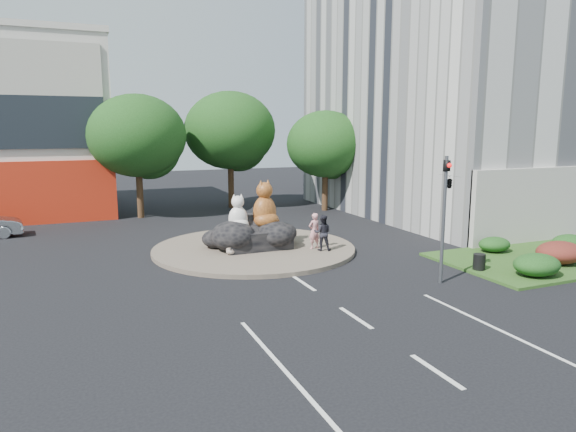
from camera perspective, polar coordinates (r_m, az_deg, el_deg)
name	(u,v)px	position (r m, az deg, el deg)	size (l,w,h in m)	color
ground	(356,318)	(16.98, 7.53, -11.17)	(120.00, 120.00, 0.00)	black
roundabout_island	(254,249)	(25.69, -3.79, -3.63)	(10.00, 10.00, 0.20)	brown
rock_plinth	(254,238)	(25.57, -3.80, -2.43)	(3.20, 2.60, 0.90)	black
grass_verge	(548,258)	(26.78, 26.90, -4.22)	(10.00, 6.00, 0.12)	#254818
tree_left	(138,140)	(35.96, -16.30, 8.12)	(6.46, 6.46, 8.27)	#382314
tree_mid	(231,134)	(39.33, -6.38, 9.01)	(6.84, 6.84, 8.76)	#382314
tree_right	(326,147)	(37.86, 4.23, 7.61)	(5.70, 5.70, 7.30)	#382314
hedge_near_green	(537,265)	(23.18, 25.91, -4.90)	(2.00, 1.60, 0.90)	#183B13
hedge_red	(560,252)	(25.67, 27.96, -3.60)	(2.20, 1.76, 0.99)	#512215
hedge_mid_green	(570,243)	(28.52, 28.82, -2.62)	(1.80, 1.44, 0.81)	#183B13
hedge_back_green	(494,244)	(26.78, 21.96, -2.94)	(1.60, 1.28, 0.72)	#183B13
traffic_light	(447,192)	(20.61, 17.25, 2.58)	(0.44, 1.24, 5.00)	#595B60
street_lamp	(488,156)	(30.14, 21.33, 6.28)	(2.34, 0.22, 8.06)	#595B60
cat_white	(238,212)	(24.99, -5.58, 0.42)	(1.08, 0.94, 1.80)	silver
cat_tabby	(265,204)	(25.55, -2.62, 1.35)	(1.45, 1.26, 2.41)	#C55529
kitten_calico	(230,246)	(24.10, -6.43, -3.31)	(0.50, 0.43, 0.83)	silver
kitten_white	(286,241)	(25.17, -0.17, -2.82)	(0.43, 0.37, 0.71)	silver
pedestrian_pink	(314,231)	(25.09, 2.93, -1.66)	(0.64, 0.42, 1.75)	pink
pedestrian_dark	(323,233)	(24.72, 3.87, -1.87)	(0.84, 0.66, 1.73)	black
litter_bin	(479,262)	(23.21, 20.47, -4.79)	(0.51, 0.51, 0.68)	black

